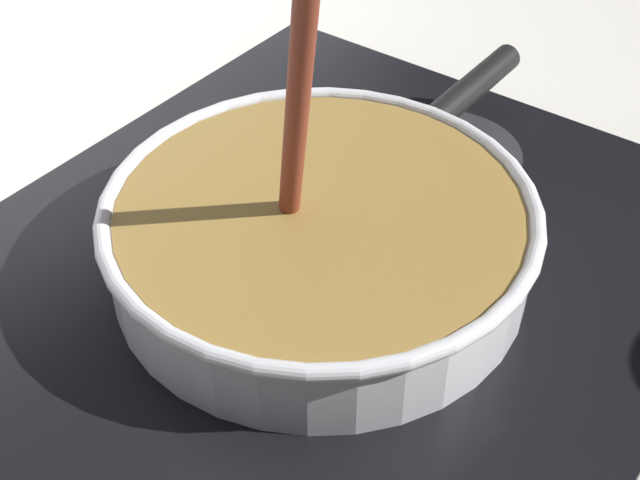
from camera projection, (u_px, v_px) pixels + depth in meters
ground at (433, 447)px, 0.54m from camera, size 2.40×1.60×0.04m
hob_plate at (320, 276)px, 0.62m from camera, size 0.56×0.48×0.01m
burner_ring at (320, 266)px, 0.61m from camera, size 0.18×0.18×0.01m
spare_burner at (444, 154)px, 0.71m from camera, size 0.12×0.12×0.01m
cooking_pan at (321, 233)px, 0.59m from camera, size 0.41×0.29×0.27m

